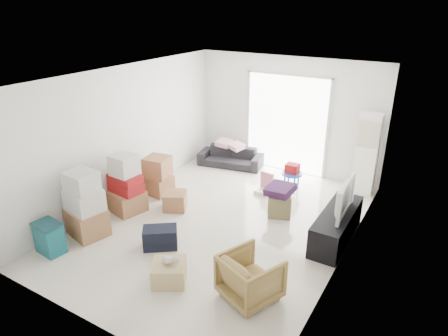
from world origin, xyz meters
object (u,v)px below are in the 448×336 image
tv_console (336,226)px  storage_bins (50,238)px  television (339,208)px  wood_crate (169,272)px  ottoman (279,205)px  kids_table (292,172)px  armchair (251,275)px  sofa (231,154)px  ac_tower (366,154)px

tv_console → storage_bins: bearing=-144.7°
television → wood_crate: size_ratio=2.13×
television → ottoman: television is taller
television → kids_table: size_ratio=1.71×
armchair → kids_table: size_ratio=1.25×
wood_crate → tv_console: bearing=53.1°
sofa → armchair: (2.62, -4.02, 0.06)m
storage_bins → television: bearing=35.3°
ottoman → kids_table: bearing=100.7°
ottoman → wood_crate: ottoman is taller
television → storage_bins: (-3.90, -2.76, -0.33)m
armchair → wood_crate: bearing=37.0°
sofa → ottoman: bearing=-50.7°
television → storage_bins: television is taller
storage_bins → wood_crate: size_ratio=1.14×
ac_tower → armchair: (-0.55, -4.17, -0.51)m
armchair → sofa: bearing=-34.6°
television → sofa: 3.79m
television → sofa: size_ratio=0.64×
tv_console → wood_crate: (-1.77, -2.36, -0.11)m
television → wood_crate: bearing=141.4°
ac_tower → kids_table: 1.57m
television → ottoman: bearing=74.2°
television → sofa: (-3.22, 1.97, -0.30)m
television → wood_crate: (-1.77, -2.36, -0.45)m
tv_console → armchair: bearing=-106.3°
television → armchair: bearing=162.0°
ottoman → kids_table: size_ratio=0.72×
kids_table → television: bearing=-46.4°
armchair → ottoman: size_ratio=1.73×
ac_tower → sofa: ac_tower is taller
kids_table → storage_bins: bearing=-120.4°
kids_table → tv_console: bearing=-46.4°
tv_console → sofa: sofa is taller
sofa → storage_bins: 4.78m
tv_console → storage_bins: (-3.90, -2.76, 0.00)m
tv_console → sofa: bearing=148.6°
kids_table → wood_crate: kids_table is taller
ac_tower → wood_crate: size_ratio=3.68×
tv_console → storage_bins: 4.78m
sofa → kids_table: sofa is taller
armchair → storage_bins: bearing=34.4°
sofa → kids_table: (1.81, -0.49, 0.11)m
television → kids_table: bearing=41.9°
ac_tower → tv_console: (0.05, -2.12, -0.61)m
tv_console → sofa: (-3.22, 1.97, 0.04)m
tv_console → ottoman: size_ratio=3.78×
armchair → ottoman: (-0.59, 2.35, -0.16)m
storage_bins → wood_crate: (2.13, 0.40, -0.11)m
ac_tower → ottoman: bearing=-122.0°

